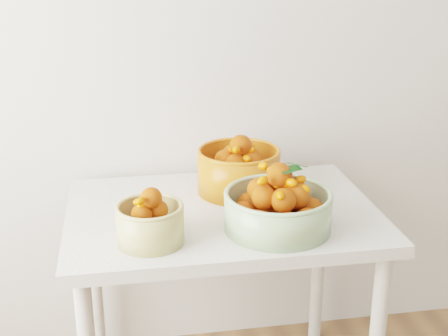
{
  "coord_description": "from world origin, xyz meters",
  "views": [
    {
      "loc": [
        -0.69,
        -0.22,
        1.57
      ],
      "look_at": [
        -0.39,
        1.53,
        0.92
      ],
      "focal_mm": 50.0,
      "sensor_mm": 36.0,
      "label": 1
    }
  ],
  "objects_px": {
    "bowl_cream": "(150,222)",
    "bowl_orange": "(239,169)",
    "table": "(222,236)",
    "bowl_green": "(278,207)"
  },
  "relations": [
    {
      "from": "table",
      "to": "bowl_orange",
      "type": "xyz_separation_m",
      "value": [
        0.08,
        0.14,
        0.18
      ]
    },
    {
      "from": "bowl_cream",
      "to": "bowl_green",
      "type": "distance_m",
      "value": 0.38
    },
    {
      "from": "table",
      "to": "bowl_green",
      "type": "bearing_deg",
      "value": -50.29
    },
    {
      "from": "bowl_orange",
      "to": "bowl_cream",
      "type": "bearing_deg",
      "value": -133.77
    },
    {
      "from": "table",
      "to": "bowl_green",
      "type": "height_order",
      "value": "bowl_green"
    },
    {
      "from": "table",
      "to": "bowl_cream",
      "type": "height_order",
      "value": "bowl_cream"
    },
    {
      "from": "bowl_cream",
      "to": "bowl_orange",
      "type": "bearing_deg",
      "value": 46.23
    },
    {
      "from": "table",
      "to": "bowl_orange",
      "type": "bearing_deg",
      "value": 60.49
    },
    {
      "from": "bowl_cream",
      "to": "bowl_orange",
      "type": "relative_size",
      "value": 0.8
    },
    {
      "from": "bowl_green",
      "to": "bowl_orange",
      "type": "bearing_deg",
      "value": 100.66
    }
  ]
}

